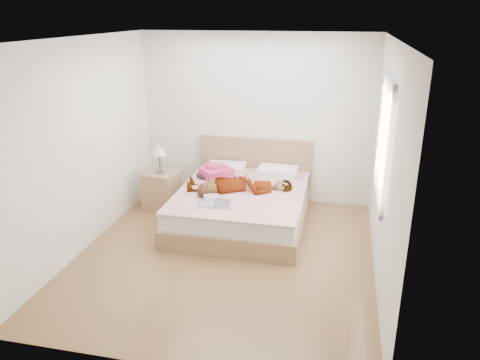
{
  "coord_description": "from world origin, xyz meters",
  "views": [
    {
      "loc": [
        1.3,
        -5.01,
        2.88
      ],
      "look_at": [
        0.0,
        0.85,
        0.7
      ],
      "focal_mm": 35.0,
      "sensor_mm": 36.0,
      "label": 1
    }
  ],
  "objects": [
    {
      "name": "ground",
      "position": [
        0.0,
        0.0,
        0.0
      ],
      "size": [
        4.0,
        4.0,
        0.0
      ],
      "primitive_type": "plane",
      "color": "#523519",
      "rests_on": "ground"
    },
    {
      "name": "woman",
      "position": [
        -0.03,
        1.0,
        0.61
      ],
      "size": [
        1.57,
        0.82,
        0.2
      ],
      "primitive_type": "imported",
      "rotation": [
        0.0,
        0.0,
        -1.39
      ],
      "color": "white",
      "rests_on": "bed"
    },
    {
      "name": "hair",
      "position": [
        -0.6,
        1.45,
        0.55
      ],
      "size": [
        0.53,
        0.58,
        0.07
      ],
      "primitive_type": "ellipsoid",
      "rotation": [
        0.0,
        0.0,
        -0.34
      ],
      "color": "black",
      "rests_on": "bed"
    },
    {
      "name": "phone",
      "position": [
        -0.53,
        1.4,
        0.68
      ],
      "size": [
        0.06,
        0.09,
        0.05
      ],
      "primitive_type": "cube",
      "rotation": [
        0.44,
        0.0,
        0.19
      ],
      "color": "silver",
      "rests_on": "bed"
    },
    {
      "name": "room_shell",
      "position": [
        1.77,
        0.3,
        1.5
      ],
      "size": [
        4.0,
        4.0,
        4.0
      ],
      "color": "white",
      "rests_on": "ground"
    },
    {
      "name": "bed",
      "position": [
        0.0,
        1.04,
        0.28
      ],
      "size": [
        1.8,
        2.08,
        1.0
      ],
      "color": "olive",
      "rests_on": "ground"
    },
    {
      "name": "towel",
      "position": [
        -0.5,
        1.41,
        0.6
      ],
      "size": [
        0.55,
        0.55,
        0.23
      ],
      "color": "#DA3B82",
      "rests_on": "bed"
    },
    {
      "name": "magazine",
      "position": [
        -0.25,
        0.39,
        0.52
      ],
      "size": [
        0.51,
        0.36,
        0.03
      ],
      "color": "white",
      "rests_on": "bed"
    },
    {
      "name": "coffee_mug",
      "position": [
        -0.37,
        0.47,
        0.55
      ],
      "size": [
        0.11,
        0.08,
        0.09
      ],
      "color": "white",
      "rests_on": "bed"
    },
    {
      "name": "plush_toy",
      "position": [
        -0.47,
        0.64,
        0.59
      ],
      "size": [
        0.23,
        0.29,
        0.14
      ],
      "color": "black",
      "rests_on": "bed"
    },
    {
      "name": "nightstand",
      "position": [
        -1.31,
        1.22,
        0.34
      ],
      "size": [
        0.54,
        0.49,
        1.04
      ],
      "color": "brown",
      "rests_on": "ground"
    }
  ]
}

